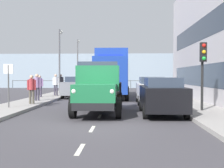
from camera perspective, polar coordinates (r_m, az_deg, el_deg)
The scene contains 20 objects.
ground_plane at distance 20.48m, azimuth -0.62°, elevation -3.34°, with size 80.00×80.00×0.00m, color #423F44.
sidewalk_left at distance 20.81m, azimuth 13.06°, elevation -3.10°, with size 2.33×35.90×0.15m, color #9E9993.
sidewalk_right at distance 21.30m, azimuth -13.97°, elevation -2.99°, with size 2.33×35.90×0.15m, color #9E9993.
road_centreline_markings at distance 20.13m, azimuth -0.67°, elevation -3.42°, with size 0.12×31.80×0.01m.
sea_horizon at distance 41.34m, azimuth 0.89°, elevation 2.67°, with size 80.00×0.80×5.00m, color #8C9EAD.
seawall_railing at distance 37.75m, azimuth 0.75°, elevation 0.36°, with size 28.08×0.08×1.20m.
truck_vintage_green at distance 13.17m, azimuth -2.76°, elevation -1.01°, with size 2.17×5.64×2.43m.
lorry_cargo_blue at distance 22.90m, azimuth 0.05°, elevation 2.39°, with size 2.58×8.20×3.87m.
car_black_kerbside_near at distance 13.14m, azimuth 9.98°, elevation -2.27°, with size 1.89×4.25×1.72m.
car_white_kerbside_1 at distance 18.16m, azimuth 7.87°, elevation -1.17°, with size 1.81×3.93×1.72m.
car_grey_oppositeside_0 at distance 23.29m, azimuth -7.19°, elevation -0.53°, with size 1.89×4.22×1.72m.
pedestrian_by_lamp at distance 17.15m, azimuth -15.89°, elevation -0.57°, with size 0.53×0.34×1.68m.
pedestrian_couple_b at distance 19.29m, azimuth -14.89°, elevation -0.16°, with size 0.53×0.34×1.77m.
pedestrian_couple_a at distance 22.47m, azimuth -14.36°, elevation -0.04°, with size 0.53×0.34×1.68m.
pedestrian_strolling at distance 24.19m, azimuth -11.27°, elevation 0.26°, with size 0.53×0.34×1.78m.
pedestrian_near_railing at distance 27.21m, azimuth -10.29°, elevation 0.42°, with size 0.53×0.34×1.78m.
traffic_light_near at distance 13.99m, azimuth 17.86°, elevation 4.38°, with size 0.28×0.41×3.20m.
lamp_post_promenade at distance 27.22m, azimuth -10.48°, elevation 5.79°, with size 0.32×1.14×5.99m.
lamp_post_far at distance 37.37m, azimuth -6.92°, elevation 4.97°, with size 0.32×1.14×6.34m.
street_sign at distance 15.62m, azimuth -20.15°, elevation 1.17°, with size 0.50×0.07×2.25m.
Camera 1 is at (-1.06, 10.84, 1.80)m, focal length 45.37 mm.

